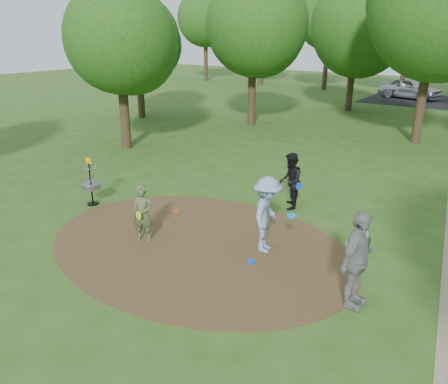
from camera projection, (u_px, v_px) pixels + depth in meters
The scene contains 11 objects.
ground at pixel (198, 245), 11.34m from camera, with size 100.00×100.00×0.00m, color #2D5119.
dirt_clearing at pixel (198, 244), 11.34m from camera, with size 8.40×8.40×0.02m, color #47301C.
player_observer_with_disc at pixel (143, 214), 11.29m from camera, with size 0.67×0.57×1.54m.
player_throwing_with_disc at pixel (267, 215), 10.73m from camera, with size 1.35×1.41×1.95m.
player_walking_with_disc at pixel (290, 181), 13.41m from camera, with size 0.96×1.06×1.76m.
player_waiting_with_disc at pixel (357, 261), 8.51m from camera, with size 0.63×1.24×2.03m.
disc_ground_blue at pixel (251, 261), 10.46m from camera, with size 0.22×0.22×0.02m, color blue.
disc_ground_red at pixel (176, 211), 13.39m from camera, with size 0.22×0.22×0.02m, color red.
car_left at pixel (410, 88), 35.43m from camera, with size 1.95×4.85×1.65m, color #B2B4BA.
disc_golf_basket at pixel (90, 178), 13.69m from camera, with size 0.63×0.63×1.54m.
tree_ring at pixel (412, 30), 15.56m from camera, with size 37.48×45.40×9.17m.
Camera 1 is at (6.39, -7.93, 5.23)m, focal length 35.00 mm.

